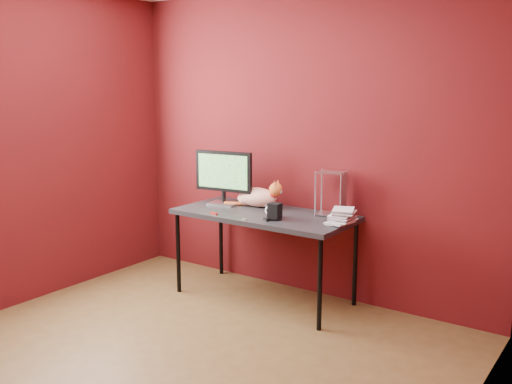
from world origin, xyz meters
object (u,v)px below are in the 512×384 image
Objects in this scene: speaker at (275,212)px; cat at (258,197)px; skull_mug at (271,210)px; desk at (264,219)px; monitor at (224,175)px; book_stack at (335,140)px.

cat is at bearing 137.13° from speaker.
speaker is at bearing -45.35° from cat.
speaker is at bearing -61.03° from skull_mug.
skull_mug reaches higher than desk.
cat is (0.29, 0.11, -0.18)m from monitor.
monitor is at bearing 173.01° from desk.
desk is at bearing -48.36° from cat.
cat is 0.40m from skull_mug.
speaker is at bearing -156.60° from book_stack.
skull_mug is at bearing -166.94° from book_stack.
speaker reaches higher than skull_mug.
desk is at bearing -177.67° from book_stack.
monitor is 4.98× the size of skull_mug.
desk is 13.54× the size of skull_mug.
monitor reaches higher than skull_mug.
desk is at bearing 125.93° from skull_mug.
speaker is (0.08, -0.07, 0.01)m from skull_mug.
skull_mug is at bearing -20.98° from monitor.
book_stack reaches higher than desk.
cat is 4.70× the size of skull_mug.
skull_mug is 0.10m from speaker.
cat reaches higher than desk.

